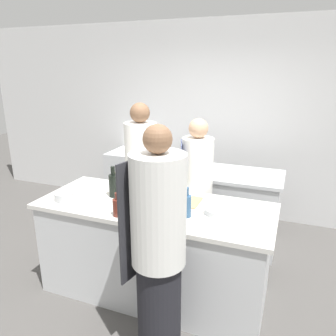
# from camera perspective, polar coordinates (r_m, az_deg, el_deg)

# --- Properties ---
(ground_plane) EXTENTS (16.00, 16.00, 0.00)m
(ground_plane) POSITION_cam_1_polar(r_m,az_deg,el_deg) (3.53, -2.20, -20.35)
(ground_plane) COLOR #4C4947
(wall_back) EXTENTS (8.00, 0.06, 2.80)m
(wall_back) POSITION_cam_1_polar(r_m,az_deg,el_deg) (4.89, 7.66, 8.17)
(wall_back) COLOR silver
(wall_back) RESTS_ON ground_plane
(prep_counter) EXTENTS (2.19, 0.88, 0.93)m
(prep_counter) POSITION_cam_1_polar(r_m,az_deg,el_deg) (3.27, -2.29, -13.81)
(prep_counter) COLOR silver
(prep_counter) RESTS_ON ground_plane
(pass_counter) EXTENTS (1.69, 0.71, 0.93)m
(pass_counter) POSITION_cam_1_polar(r_m,az_deg,el_deg) (4.21, 7.42, -6.53)
(pass_counter) COLOR silver
(pass_counter) RESTS_ON ground_plane
(oven_range) EXTENTS (0.78, 0.62, 0.91)m
(oven_range) POSITION_cam_1_polar(r_m,az_deg,el_deg) (5.15, -5.52, -2.15)
(oven_range) COLOR silver
(oven_range) RESTS_ON ground_plane
(chef_at_prep_near) EXTENTS (0.43, 0.41, 1.81)m
(chef_at_prep_near) POSITION_cam_1_polar(r_m,az_deg,el_deg) (2.37, -1.71, -14.45)
(chef_at_prep_near) COLOR black
(chef_at_prep_near) RESTS_ON ground_plane
(chef_at_stove) EXTENTS (0.39, 0.37, 1.78)m
(chef_at_stove) POSITION_cam_1_polar(r_m,az_deg,el_deg) (3.84, -4.58, -1.97)
(chef_at_stove) COLOR black
(chef_at_stove) RESTS_ON ground_plane
(chef_at_pass_far) EXTENTS (0.38, 0.37, 1.66)m
(chef_at_pass_far) POSITION_cam_1_polar(r_m,az_deg,el_deg) (3.53, 4.95, -4.73)
(chef_at_pass_far) COLOR black
(chef_at_pass_far) RESTS_ON ground_plane
(bottle_olive_oil) EXTENTS (0.09, 0.09, 0.31)m
(bottle_olive_oil) POSITION_cam_1_polar(r_m,az_deg,el_deg) (3.23, -9.47, -2.89)
(bottle_olive_oil) COLOR black
(bottle_olive_oil) RESTS_ON prep_counter
(bottle_vinegar) EXTENTS (0.07, 0.07, 0.19)m
(bottle_vinegar) POSITION_cam_1_polar(r_m,az_deg,el_deg) (3.40, -8.82, -2.63)
(bottle_vinegar) COLOR #B2A84C
(bottle_vinegar) RESTS_ON prep_counter
(bottle_wine) EXTENTS (0.08, 0.08, 0.26)m
(bottle_wine) POSITION_cam_1_polar(r_m,az_deg,el_deg) (2.77, 3.25, -6.48)
(bottle_wine) COLOR #2D5175
(bottle_wine) RESTS_ON prep_counter
(bottle_cooking_oil) EXTENTS (0.06, 0.06, 0.27)m
(bottle_cooking_oil) POSITION_cam_1_polar(r_m,az_deg,el_deg) (3.24, 1.27, -2.85)
(bottle_cooking_oil) COLOR #19471E
(bottle_cooking_oil) RESTS_ON prep_counter
(bottle_sauce) EXTENTS (0.08, 0.08, 0.21)m
(bottle_sauce) POSITION_cam_1_polar(r_m,az_deg,el_deg) (2.83, -8.80, -6.68)
(bottle_sauce) COLOR #5B2319
(bottle_sauce) RESTS_ON prep_counter
(bowl_mixing_large) EXTENTS (0.22, 0.22, 0.06)m
(bowl_mixing_large) POSITION_cam_1_polar(r_m,az_deg,el_deg) (3.08, -5.53, -5.51)
(bowl_mixing_large) COLOR white
(bowl_mixing_large) RESTS_ON prep_counter
(bowl_prep_small) EXTENTS (0.18, 0.18, 0.08)m
(bowl_prep_small) POSITION_cam_1_polar(r_m,az_deg,el_deg) (3.28, -17.64, -4.74)
(bowl_prep_small) COLOR #B7BABC
(bowl_prep_small) RESTS_ON prep_counter
(bowl_ceramic_blue) EXTENTS (0.21, 0.21, 0.05)m
(bowl_ceramic_blue) POSITION_cam_1_polar(r_m,az_deg,el_deg) (2.88, 8.47, -7.47)
(bowl_ceramic_blue) COLOR #B7BABC
(bowl_ceramic_blue) RESTS_ON prep_counter
(cup) EXTENTS (0.08, 0.08, 0.08)m
(cup) POSITION_cam_1_polar(r_m,az_deg,el_deg) (3.38, -2.80, -3.21)
(cup) COLOR white
(cup) RESTS_ON prep_counter
(cutting_board) EXTENTS (0.30, 0.28, 0.01)m
(cutting_board) POSITION_cam_1_polar(r_m,az_deg,el_deg) (3.11, 2.82, -5.74)
(cutting_board) COLOR tan
(cutting_board) RESTS_ON prep_counter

